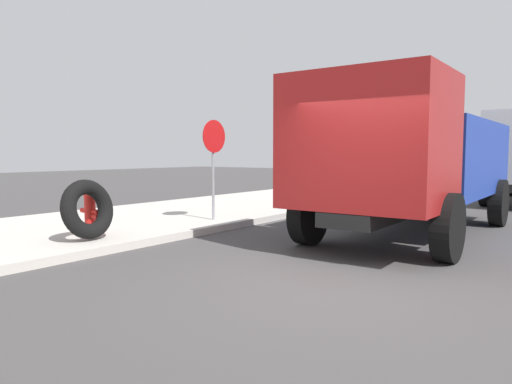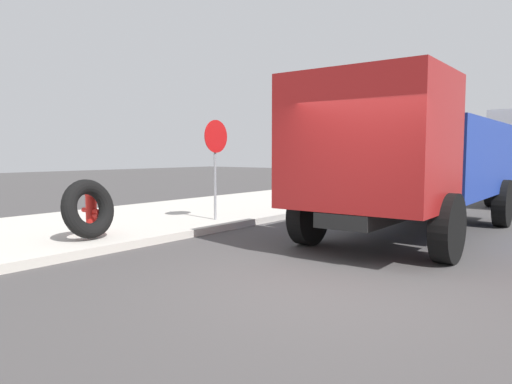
% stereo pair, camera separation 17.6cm
% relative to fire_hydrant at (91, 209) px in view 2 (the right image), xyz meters
% --- Properties ---
extents(ground_plane, '(80.00, 80.00, 0.00)m').
position_rel_fire_hydrant_xyz_m(ground_plane, '(-0.09, -5.19, -0.64)').
color(ground_plane, '#423F3F').
extents(sidewalk_curb, '(36.00, 5.00, 0.15)m').
position_rel_fire_hydrant_xyz_m(sidewalk_curb, '(-0.09, 1.31, -0.56)').
color(sidewalk_curb, '#BCB7AD').
rests_on(sidewalk_curb, ground).
extents(fire_hydrant, '(0.24, 0.54, 0.92)m').
position_rel_fire_hydrant_xyz_m(fire_hydrant, '(0.00, 0.00, 0.00)').
color(fire_hydrant, red).
rests_on(fire_hydrant, sidewalk_curb).
extents(loose_tire, '(1.13, 0.61, 1.12)m').
position_rel_fire_hydrant_xyz_m(loose_tire, '(-0.35, -0.44, 0.07)').
color(loose_tire, black).
rests_on(loose_tire, sidewalk_curb).
extents(stop_sign, '(0.76, 0.08, 2.33)m').
position_rel_fire_hydrant_xyz_m(stop_sign, '(2.96, -0.52, 1.13)').
color(stop_sign, gray).
rests_on(stop_sign, sidewalk_curb).
extents(dump_truck_blue, '(7.04, 2.88, 3.00)m').
position_rel_fire_hydrant_xyz_m(dump_truck_blue, '(4.47, -4.66, 0.97)').
color(dump_truck_blue, '#1E3899').
rests_on(dump_truck_blue, ground).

